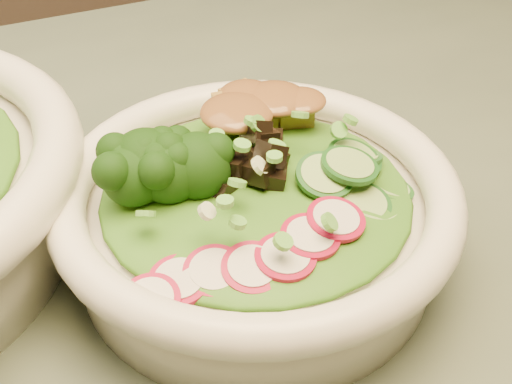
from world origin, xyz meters
name	(u,v)px	position (x,y,z in m)	size (l,w,h in m)	color
dining_table	(492,291)	(0.00, 0.00, 0.64)	(1.20, 0.80, 0.75)	black
salad_bowl	(256,217)	(-0.21, 0.00, 0.78)	(0.23, 0.23, 0.06)	white
lettuce_bed	(256,191)	(-0.21, 0.00, 0.80)	(0.18, 0.18, 0.02)	#336C16
broccoli_florets	(157,176)	(-0.26, 0.02, 0.82)	(0.07, 0.06, 0.04)	black
radish_slices	(265,257)	(-0.23, -0.05, 0.81)	(0.09, 0.03, 0.02)	#A20C30
cucumber_slices	(357,176)	(-0.15, -0.02, 0.81)	(0.06, 0.06, 0.03)	#A5CA70
mushroom_heap	(255,163)	(-0.20, 0.01, 0.81)	(0.06, 0.06, 0.03)	black
tofu_cubes	(255,124)	(-0.18, 0.05, 0.81)	(0.08, 0.05, 0.03)	olive
peanut_sauce	(255,108)	(-0.18, 0.05, 0.82)	(0.06, 0.05, 0.01)	brown
scallion_garnish	(256,162)	(-0.21, 0.00, 0.82)	(0.17, 0.17, 0.02)	#67BD42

